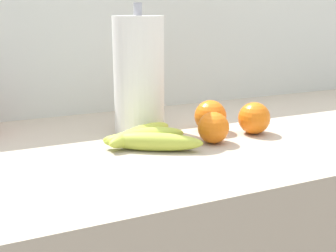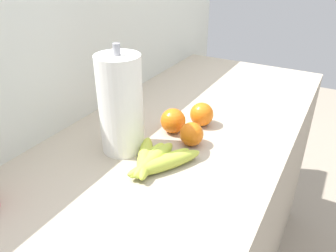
% 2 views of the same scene
% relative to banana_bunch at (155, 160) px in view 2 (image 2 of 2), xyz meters
% --- Properties ---
extents(counter, '(1.52, 0.68, 0.87)m').
position_rel_banana_bunch_xyz_m(counter, '(0.26, 0.03, -0.45)').
color(counter, '#ADA08C').
rests_on(counter, ground).
extents(wall_back, '(1.92, 0.06, 1.30)m').
position_rel_banana_bunch_xyz_m(wall_back, '(0.26, 0.40, -0.24)').
color(wall_back, silver).
rests_on(wall_back, ground).
extents(banana_bunch, '(0.21, 0.20, 0.04)m').
position_rel_banana_bunch_xyz_m(banana_bunch, '(0.00, 0.00, 0.00)').
color(banana_bunch, '#AEBD3F').
rests_on(banana_bunch, counter).
extents(orange_back_left, '(0.07, 0.07, 0.07)m').
position_rel_banana_bunch_xyz_m(orange_back_left, '(0.15, -0.04, 0.02)').
color(orange_back_left, orange).
rests_on(orange_back_left, counter).
extents(orange_center, '(0.08, 0.08, 0.08)m').
position_rel_banana_bunch_xyz_m(orange_center, '(0.28, -0.01, 0.02)').
color(orange_center, orange).
rests_on(orange_center, counter).
extents(orange_back_right, '(0.08, 0.08, 0.08)m').
position_rel_banana_bunch_xyz_m(orange_back_right, '(0.19, 0.05, 0.02)').
color(orange_back_right, orange).
rests_on(orange_back_right, counter).
extents(paper_towel_roll, '(0.12, 0.12, 0.31)m').
position_rel_banana_bunch_xyz_m(paper_towel_roll, '(0.03, 0.13, 0.12)').
color(paper_towel_roll, white).
rests_on(paper_towel_roll, counter).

